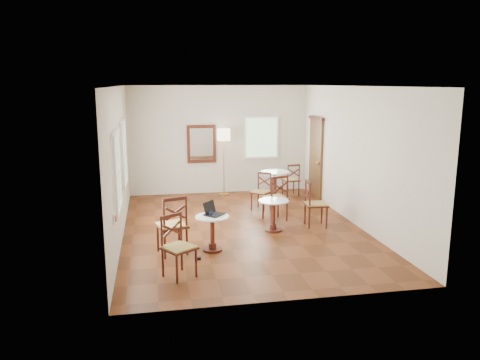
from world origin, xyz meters
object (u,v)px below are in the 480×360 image
(chair_mid_a, at_px, (276,198))
(laptop, at_px, (213,212))
(navy_mug, at_px, (211,214))
(chair_near_a, at_px, (172,225))
(cafe_table_near, at_px, (212,229))
(mouse, at_px, (205,215))
(chair_near_b, at_px, (178,247))
(chair_back_b, at_px, (262,191))
(chair_mid_b, at_px, (315,204))
(water_glass, at_px, (214,215))
(cafe_table_back, at_px, (275,183))
(power_adapter, at_px, (198,258))
(chair_back_a, at_px, (291,180))
(cafe_table_mid, at_px, (273,212))
(floor_lamp, at_px, (224,139))

(chair_mid_a, height_order, laptop, chair_mid_a)
(navy_mug, bearing_deg, chair_near_a, -175.25)
(cafe_table_near, height_order, mouse, mouse)
(chair_near_a, bearing_deg, chair_near_b, 75.84)
(cafe_table_near, height_order, navy_mug, navy_mug)
(chair_near_b, height_order, chair_back_b, chair_near_b)
(cafe_table_near, bearing_deg, chair_near_a, -176.71)
(chair_mid_b, height_order, water_glass, chair_mid_b)
(chair_mid_a, relative_size, laptop, 2.37)
(cafe_table_back, distance_m, chair_mid_a, 1.78)
(water_glass, bearing_deg, navy_mug, 111.46)
(chair_near_b, xyz_separation_m, mouse, (0.57, 1.14, 0.18))
(chair_near_b, height_order, chair_mid_b, chair_mid_b)
(chair_mid_a, bearing_deg, power_adapter, 31.96)
(cafe_table_back, distance_m, chair_near_b, 5.32)
(water_glass, bearing_deg, chair_back_a, 56.62)
(chair_mid_b, relative_size, chair_back_b, 1.10)
(chair_back_b, height_order, power_adapter, chair_back_b)
(chair_mid_b, distance_m, mouse, 2.72)
(chair_back_a, bearing_deg, chair_mid_a, 56.80)
(cafe_table_back, bearing_deg, laptop, -121.71)
(chair_back_b, relative_size, laptop, 2.06)
(power_adapter, bearing_deg, navy_mug, 55.39)
(cafe_table_near, height_order, cafe_table_mid, cafe_table_mid)
(floor_lamp, height_order, navy_mug, floor_lamp)
(cafe_table_back, height_order, power_adapter, cafe_table_back)
(cafe_table_mid, bearing_deg, navy_mug, -146.82)
(cafe_table_mid, bearing_deg, floor_lamp, 98.72)
(cafe_table_back, xyz_separation_m, chair_mid_a, (-0.44, -1.73, 0.03))
(floor_lamp, height_order, water_glass, floor_lamp)
(navy_mug, bearing_deg, cafe_table_near, -45.56)
(chair_back_a, relative_size, floor_lamp, 0.48)
(cafe_table_back, xyz_separation_m, chair_near_a, (-2.83, -3.48, 0.05))
(chair_back_a, height_order, chair_back_b, chair_back_b)
(navy_mug, xyz_separation_m, power_adapter, (-0.30, -0.44, -0.68))
(chair_back_b, relative_size, mouse, 9.30)
(cafe_table_mid, xyz_separation_m, chair_back_b, (0.15, 1.74, 0.04))
(chair_mid_b, xyz_separation_m, chair_back_a, (0.33, 2.89, -0.06))
(chair_near_a, bearing_deg, chair_mid_a, -160.18)
(cafe_table_near, distance_m, power_adapter, 0.65)
(cafe_table_mid, distance_m, chair_near_b, 2.93)
(chair_near_a, xyz_separation_m, water_glass, (0.75, -0.03, 0.16))
(chair_back_b, relative_size, power_adapter, 8.45)
(cafe_table_back, bearing_deg, cafe_table_near, -121.32)
(cafe_table_mid, distance_m, chair_mid_b, 0.98)
(mouse, distance_m, power_adapter, 0.83)
(navy_mug, bearing_deg, chair_back_a, 55.63)
(laptop, bearing_deg, chair_back_a, 5.92)
(cafe_table_near, height_order, cafe_table_back, cafe_table_back)
(laptop, bearing_deg, power_adapter, -173.43)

